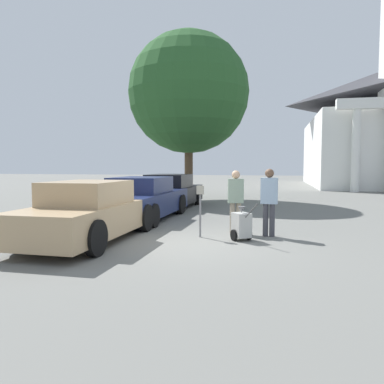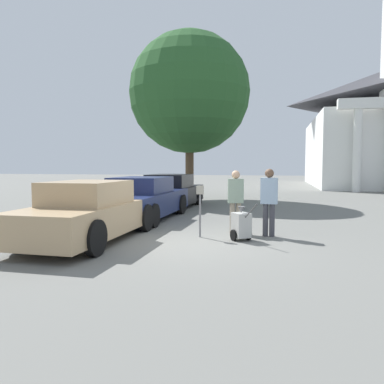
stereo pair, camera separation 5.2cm
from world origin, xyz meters
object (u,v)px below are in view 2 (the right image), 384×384
person_worker (236,198)px  parking_meter (200,201)px  parked_car_black (171,192)px  church (378,125)px  person_supervisor (269,198)px  parked_car_tan (91,213)px  parked_car_navy (143,199)px  equipment_cart (241,225)px

person_worker → parking_meter: bearing=32.1°
parked_car_black → church: church is taller
person_supervisor → person_worker: bearing=-11.3°
parked_car_tan → person_worker: 3.83m
parked_car_black → church: bearing=57.8°
parked_car_navy → parking_meter: bearing=-46.5°
parking_meter → person_supervisor: bearing=15.9°
parked_car_tan → parking_meter: bearing=22.3°
person_supervisor → parked_car_tan: bearing=26.6°
parked_car_tan → person_supervisor: 4.54m
parked_car_black → church: (13.13, 20.41, 4.71)m
person_worker → parked_car_navy: bearing=-41.4°
person_worker → parked_car_black: bearing=-69.6°
parked_car_black → parking_meter: size_ratio=3.77×
person_worker → person_supervisor: size_ratio=0.97×
person_worker → church: size_ratio=0.08×
person_worker → church: 27.94m
parking_meter → equipment_cart: size_ratio=1.34×
equipment_cart → church: 28.86m
parked_car_black → person_supervisor: size_ratio=2.84×
person_worker → person_supervisor: (0.90, -0.30, 0.03)m
parked_car_navy → person_supervisor: (4.27, -2.23, 0.33)m
parking_meter → person_supervisor: 1.80m
parked_car_tan → person_worker: person_worker is taller
parked_car_tan → church: (13.13, 27.62, 4.70)m
parked_car_navy → church: (13.13, 23.88, 4.71)m
parked_car_tan → person_worker: bearing=28.8°
parking_meter → person_worker: bearing=43.7°
parked_car_black → church: 24.72m
parking_meter → church: size_ratio=0.06×
parked_car_navy → parked_car_black: bearing=90.6°
parked_car_navy → person_worker: 3.89m
parking_meter → person_worker: 1.15m
parked_car_navy → church: bearing=61.8°
parked_car_navy → person_worker: person_worker is taller
church → parking_meter: bearing=-111.7°
parked_car_tan → equipment_cart: parked_car_tan is taller
parked_car_tan → person_supervisor: person_supervisor is taller
parked_car_tan → church: bearing=65.1°
parked_car_navy → equipment_cart: 4.65m
parked_car_black → person_worker: size_ratio=2.93×
equipment_cart → person_supervisor: bearing=12.7°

